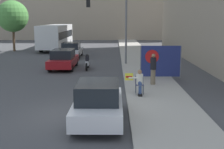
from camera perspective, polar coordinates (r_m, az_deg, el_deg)
ground_plane at (r=12.68m, az=-5.00°, el=-7.50°), size 160.00×160.00×0.00m
sidewalk_curb at (r=27.36m, az=4.98°, el=2.23°), size 3.09×90.00×0.13m
seated_protester at (r=15.49m, az=5.01°, el=-1.22°), size 0.93×0.77×1.23m
jogger_on_sidewalk at (r=17.87m, az=7.54°, el=1.05°), size 0.34×0.34×1.77m
protest_banner at (r=19.80m, az=8.83°, el=2.42°), size 2.57×0.06×2.05m
traffic_light_pole at (r=25.71m, az=0.02°, el=10.59°), size 3.31×3.08×5.74m
parked_car_curbside at (r=11.71m, az=-2.54°, el=-5.10°), size 1.77×4.19×1.54m
car_on_road_nearest at (r=24.46m, az=-8.87°, el=2.81°), size 1.82×4.72×1.51m
car_on_road_midblock at (r=31.56m, az=-7.42°, el=4.49°), size 1.88×4.45×1.50m
city_bus_on_road at (r=39.99m, az=-10.19°, el=7.07°), size 2.59×11.26×3.04m
motorcycle_on_road at (r=23.89m, az=-4.54°, el=2.18°), size 0.28×2.17×1.20m
street_tree_midblock at (r=38.91m, az=-17.74°, el=10.10°), size 3.68×3.68×5.94m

